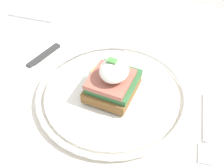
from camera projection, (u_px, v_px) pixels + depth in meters
The scene contains 6 objects.
dining_table at pixel (130, 135), 0.67m from camera, with size 0.99×0.72×0.77m.
plate at pixel (112, 94), 0.57m from camera, with size 0.28×0.28×0.02m.
sandwich at pixel (113, 81), 0.54m from camera, with size 0.10×0.10×0.08m.
fork at pixel (205, 131), 0.52m from camera, with size 0.04×0.14×0.00m.
knife at pixel (32, 65), 0.63m from camera, with size 0.06×0.18×0.01m.
napkin at pixel (39, 7), 0.78m from camera, with size 0.12×0.11×0.01m, color silver.
Camera 1 is at (-0.12, 0.37, 1.20)m, focal length 50.00 mm.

